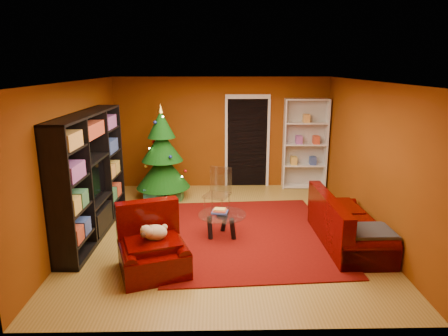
{
  "coord_description": "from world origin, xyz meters",
  "views": [
    {
      "loc": [
        -0.14,
        -6.59,
        2.86
      ],
      "look_at": [
        0.0,
        0.4,
        1.05
      ],
      "focal_mm": 32.0,
      "sensor_mm": 36.0,
      "label": 1
    }
  ],
  "objects_px": {
    "white_bookshelf": "(305,144)",
    "coffee_table": "(222,225)",
    "gift_box_teal": "(154,196)",
    "dog": "(155,232)",
    "gift_box_green": "(176,194)",
    "christmas_tree": "(162,153)",
    "armchair": "(153,247)",
    "sofa": "(349,220)",
    "acrylic_chair": "(217,195)",
    "rug": "(248,234)",
    "media_unit": "(90,175)"
  },
  "relations": [
    {
      "from": "christmas_tree",
      "to": "dog",
      "type": "xyz_separation_m",
      "value": [
        0.3,
        -3.2,
        -0.44
      ]
    },
    {
      "from": "white_bookshelf",
      "to": "coffee_table",
      "type": "distance_m",
      "value": 3.56
    },
    {
      "from": "armchair",
      "to": "sofa",
      "type": "relative_size",
      "value": 0.51
    },
    {
      "from": "rug",
      "to": "media_unit",
      "type": "relative_size",
      "value": 1.22
    },
    {
      "from": "media_unit",
      "to": "gift_box_green",
      "type": "relative_size",
      "value": 10.1
    },
    {
      "from": "armchair",
      "to": "dog",
      "type": "distance_m",
      "value": 0.2
    },
    {
      "from": "gift_box_green",
      "to": "rug",
      "type": "bearing_deg",
      "value": -52.97
    },
    {
      "from": "christmas_tree",
      "to": "sofa",
      "type": "bearing_deg",
      "value": -35.86
    },
    {
      "from": "dog",
      "to": "gift_box_green",
      "type": "bearing_deg",
      "value": 71.18
    },
    {
      "from": "christmas_tree",
      "to": "gift_box_teal",
      "type": "xyz_separation_m",
      "value": [
        -0.17,
        -0.32,
        -0.85
      ]
    },
    {
      "from": "media_unit",
      "to": "white_bookshelf",
      "type": "distance_m",
      "value": 4.97
    },
    {
      "from": "gift_box_teal",
      "to": "dog",
      "type": "xyz_separation_m",
      "value": [
        0.47,
        -2.88,
        0.41
      ]
    },
    {
      "from": "christmas_tree",
      "to": "sofa",
      "type": "height_order",
      "value": "christmas_tree"
    },
    {
      "from": "media_unit",
      "to": "gift_box_green",
      "type": "height_order",
      "value": "media_unit"
    },
    {
      "from": "armchair",
      "to": "acrylic_chair",
      "type": "relative_size",
      "value": 1.15
    },
    {
      "from": "gift_box_teal",
      "to": "dog",
      "type": "distance_m",
      "value": 2.95
    },
    {
      "from": "rug",
      "to": "coffee_table",
      "type": "relative_size",
      "value": 4.09
    },
    {
      "from": "white_bookshelf",
      "to": "gift_box_green",
      "type": "bearing_deg",
      "value": -161.48
    },
    {
      "from": "white_bookshelf",
      "to": "coffee_table",
      "type": "bearing_deg",
      "value": -122.63
    },
    {
      "from": "white_bookshelf",
      "to": "dog",
      "type": "distance_m",
      "value": 4.95
    },
    {
      "from": "armchair",
      "to": "white_bookshelf",
      "type": "bearing_deg",
      "value": 34.25
    },
    {
      "from": "media_unit",
      "to": "christmas_tree",
      "type": "bearing_deg",
      "value": 64.2
    },
    {
      "from": "dog",
      "to": "christmas_tree",
      "type": "bearing_deg",
      "value": 76.33
    },
    {
      "from": "christmas_tree",
      "to": "dog",
      "type": "distance_m",
      "value": 3.24
    },
    {
      "from": "armchair",
      "to": "sofa",
      "type": "bearing_deg",
      "value": -3.29
    },
    {
      "from": "media_unit",
      "to": "sofa",
      "type": "height_order",
      "value": "media_unit"
    },
    {
      "from": "gift_box_green",
      "to": "acrylic_chair",
      "type": "xyz_separation_m",
      "value": [
        0.88,
        -1.02,
        0.3
      ]
    },
    {
      "from": "gift_box_green",
      "to": "dog",
      "type": "bearing_deg",
      "value": -89.8
    },
    {
      "from": "acrylic_chair",
      "to": "media_unit",
      "type": "bearing_deg",
      "value": -137.62
    },
    {
      "from": "christmas_tree",
      "to": "gift_box_teal",
      "type": "height_order",
      "value": "christmas_tree"
    },
    {
      "from": "white_bookshelf",
      "to": "acrylic_chair",
      "type": "distance_m",
      "value": 2.87
    },
    {
      "from": "christmas_tree",
      "to": "white_bookshelf",
      "type": "relative_size",
      "value": 0.96
    },
    {
      "from": "gift_box_green",
      "to": "white_bookshelf",
      "type": "distance_m",
      "value": 3.22
    },
    {
      "from": "gift_box_teal",
      "to": "sofa",
      "type": "height_order",
      "value": "sofa"
    },
    {
      "from": "rug",
      "to": "gift_box_teal",
      "type": "xyz_separation_m",
      "value": [
        -1.89,
        1.69,
        0.15
      ]
    },
    {
      "from": "armchair",
      "to": "rug",
      "type": "bearing_deg",
      "value": 21.93
    },
    {
      "from": "media_unit",
      "to": "coffee_table",
      "type": "relative_size",
      "value": 3.36
    },
    {
      "from": "white_bookshelf",
      "to": "armchair",
      "type": "height_order",
      "value": "white_bookshelf"
    },
    {
      "from": "dog",
      "to": "coffee_table",
      "type": "height_order",
      "value": "dog"
    },
    {
      "from": "gift_box_teal",
      "to": "acrylic_chair",
      "type": "height_order",
      "value": "acrylic_chair"
    },
    {
      "from": "gift_box_teal",
      "to": "media_unit",
      "type": "bearing_deg",
      "value": -117.02
    },
    {
      "from": "armchair",
      "to": "acrylic_chair",
      "type": "xyz_separation_m",
      "value": [
        0.9,
        2.12,
        0.04
      ]
    },
    {
      "from": "coffee_table",
      "to": "gift_box_teal",
      "type": "bearing_deg",
      "value": 128.92
    },
    {
      "from": "white_bookshelf",
      "to": "sofa",
      "type": "distance_m",
      "value": 3.21
    },
    {
      "from": "acrylic_chair",
      "to": "gift_box_teal",
      "type": "bearing_deg",
      "value": 171.76
    },
    {
      "from": "sofa",
      "to": "acrylic_chair",
      "type": "relative_size",
      "value": 2.23
    },
    {
      "from": "dog",
      "to": "white_bookshelf",
      "type": "bearing_deg",
      "value": 34.09
    },
    {
      "from": "coffee_table",
      "to": "dog",
      "type": "bearing_deg",
      "value": -131.07
    },
    {
      "from": "gift_box_teal",
      "to": "coffee_table",
      "type": "distance_m",
      "value": 2.28
    },
    {
      "from": "gift_box_green",
      "to": "acrylic_chair",
      "type": "bearing_deg",
      "value": -49.2
    }
  ]
}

